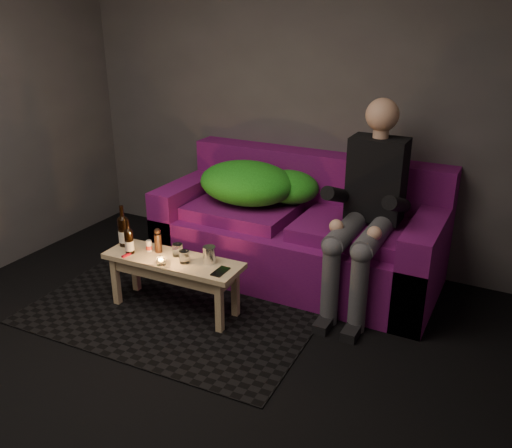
{
  "coord_description": "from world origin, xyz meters",
  "views": [
    {
      "loc": [
        1.8,
        -1.89,
        2.04
      ],
      "look_at": [
        0.05,
        1.47,
        0.52
      ],
      "focal_mm": 38.0,
      "sensor_mm": 36.0,
      "label": 1
    }
  ],
  "objects_px": {
    "coffee_table": "(173,268)",
    "steel_cup": "(209,255)",
    "sofa": "(300,235)",
    "beer_bottle_a": "(124,231)",
    "beer_bottle_b": "(129,241)",
    "person": "(368,204)"
  },
  "relations": [
    {
      "from": "coffee_table",
      "to": "beer_bottle_a",
      "type": "height_order",
      "value": "beer_bottle_a"
    },
    {
      "from": "beer_bottle_b",
      "to": "beer_bottle_a",
      "type": "bearing_deg",
      "value": 144.36
    },
    {
      "from": "sofa",
      "to": "beer_bottle_a",
      "type": "height_order",
      "value": "sofa"
    },
    {
      "from": "person",
      "to": "coffee_table",
      "type": "distance_m",
      "value": 1.44
    },
    {
      "from": "coffee_table",
      "to": "beer_bottle_b",
      "type": "height_order",
      "value": "beer_bottle_b"
    },
    {
      "from": "coffee_table",
      "to": "steel_cup",
      "type": "xyz_separation_m",
      "value": [
        0.27,
        0.06,
        0.13
      ]
    },
    {
      "from": "steel_cup",
      "to": "beer_bottle_a",
      "type": "bearing_deg",
      "value": -176.71
    },
    {
      "from": "beer_bottle_b",
      "to": "steel_cup",
      "type": "xyz_separation_m",
      "value": [
        0.59,
        0.13,
        -0.03
      ]
    },
    {
      "from": "person",
      "to": "beer_bottle_a",
      "type": "distance_m",
      "value": 1.77
    },
    {
      "from": "sofa",
      "to": "beer_bottle_a",
      "type": "distance_m",
      "value": 1.38
    },
    {
      "from": "coffee_table",
      "to": "steel_cup",
      "type": "height_order",
      "value": "steel_cup"
    },
    {
      "from": "sofa",
      "to": "beer_bottle_a",
      "type": "xyz_separation_m",
      "value": [
        -1.0,
        -0.94,
        0.18
      ]
    },
    {
      "from": "beer_bottle_a",
      "to": "steel_cup",
      "type": "bearing_deg",
      "value": 3.29
    },
    {
      "from": "person",
      "to": "beer_bottle_a",
      "type": "xyz_separation_m",
      "value": [
        -1.58,
        -0.76,
        -0.23
      ]
    },
    {
      "from": "beer_bottle_a",
      "to": "steel_cup",
      "type": "height_order",
      "value": "beer_bottle_a"
    },
    {
      "from": "sofa",
      "to": "steel_cup",
      "type": "bearing_deg",
      "value": -108.1
    },
    {
      "from": "beer_bottle_b",
      "to": "coffee_table",
      "type": "bearing_deg",
      "value": 12.12
    },
    {
      "from": "person",
      "to": "steel_cup",
      "type": "xyz_separation_m",
      "value": [
        -0.87,
        -0.72,
        -0.29
      ]
    },
    {
      "from": "coffee_table",
      "to": "steel_cup",
      "type": "distance_m",
      "value": 0.3
    },
    {
      "from": "person",
      "to": "beer_bottle_b",
      "type": "xyz_separation_m",
      "value": [
        -1.46,
        -0.85,
        -0.25
      ]
    },
    {
      "from": "person",
      "to": "beer_bottle_a",
      "type": "relative_size",
      "value": 4.74
    },
    {
      "from": "coffee_table",
      "to": "beer_bottle_a",
      "type": "xyz_separation_m",
      "value": [
        -0.44,
        0.02,
        0.19
      ]
    }
  ]
}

